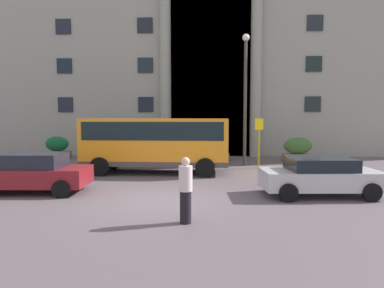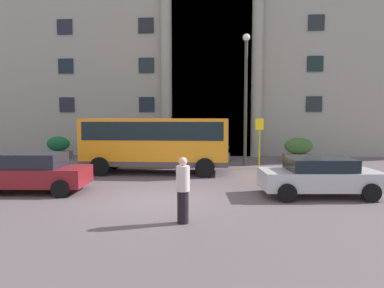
# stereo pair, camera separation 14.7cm
# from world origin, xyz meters

# --- Properties ---
(ground_plane) EXTENTS (80.00, 64.00, 0.12)m
(ground_plane) POSITION_xyz_m (0.00, 0.00, -0.06)
(ground_plane) COLOR #584D51
(office_building_facade) EXTENTS (36.62, 9.62, 16.70)m
(office_building_facade) POSITION_xyz_m (0.01, 17.48, 8.35)
(office_building_facade) COLOR gray
(office_building_facade) RESTS_ON ground_plane
(orange_minibus) EXTENTS (7.13, 2.58, 2.70)m
(orange_minibus) POSITION_xyz_m (-1.02, 5.50, 1.62)
(orange_minibus) COLOR orange
(orange_minibus) RESTS_ON ground_plane
(bus_stop_sign) EXTENTS (0.44, 0.08, 2.70)m
(bus_stop_sign) POSITION_xyz_m (4.30, 7.28, 1.67)
(bus_stop_sign) COLOR #9C9715
(bus_stop_sign) RESTS_ON ground_plane
(hedge_planter_far_west) EXTENTS (2.08, 0.96, 1.46)m
(hedge_planter_far_west) POSITION_xyz_m (-4.61, 10.71, 0.70)
(hedge_planter_far_west) COLOR #6E5E61
(hedge_planter_far_west) RESTS_ON ground_plane
(hedge_planter_entrance_left) EXTENTS (1.81, 0.80, 1.51)m
(hedge_planter_entrance_left) POSITION_xyz_m (7.11, 10.12, 0.73)
(hedge_planter_entrance_left) COLOR gray
(hedge_planter_entrance_left) RESTS_ON ground_plane
(hedge_planter_entrance_right) EXTENTS (1.46, 0.87, 1.26)m
(hedge_planter_entrance_right) POSITION_xyz_m (2.14, 10.36, 0.61)
(hedge_planter_entrance_right) COLOR gray
(hedge_planter_entrance_right) RESTS_ON ground_plane
(hedge_planter_east) EXTENTS (1.62, 0.86, 1.49)m
(hedge_planter_east) POSITION_xyz_m (-8.50, 10.78, 0.72)
(hedge_planter_east) COLOR #65675A
(hedge_planter_east) RESTS_ON ground_plane
(parked_compact_extra) EXTENTS (3.99, 2.06, 1.46)m
(parked_compact_extra) POSITION_xyz_m (-4.82, 0.90, 0.74)
(parked_compact_extra) COLOR maroon
(parked_compact_extra) RESTS_ON ground_plane
(parked_sedan_far) EXTENTS (4.17, 2.17, 1.35)m
(parked_sedan_far) POSITION_xyz_m (5.56, 0.94, 0.70)
(parked_sedan_far) COLOR #B5B4B8
(parked_sedan_far) RESTS_ON ground_plane
(motorcycle_far_end) EXTENTS (1.94, 0.55, 0.89)m
(motorcycle_far_end) POSITION_xyz_m (5.14, 3.18, 0.45)
(motorcycle_far_end) COLOR black
(motorcycle_far_end) RESTS_ON ground_plane
(pedestrian_child_trailing) EXTENTS (0.36, 0.36, 1.75)m
(pedestrian_child_trailing) POSITION_xyz_m (1.03, -2.41, 0.88)
(pedestrian_child_trailing) COLOR black
(pedestrian_child_trailing) RESTS_ON ground_plane
(lamppost_plaza_centre) EXTENTS (0.40, 0.40, 7.40)m
(lamppost_plaza_centre) POSITION_xyz_m (3.64, 8.28, 4.32)
(lamppost_plaza_centre) COLOR #3A3C31
(lamppost_plaza_centre) RESTS_ON ground_plane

